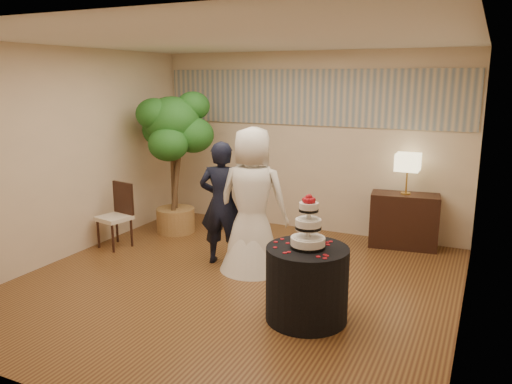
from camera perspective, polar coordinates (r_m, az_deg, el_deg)
The scene contains 15 objects.
floor at distance 6.06m, azimuth -2.52°, elevation -10.41°, with size 5.00×5.00×0.00m, color brown.
ceiling at distance 5.58m, azimuth -2.81°, elevation 17.03°, with size 5.00×5.00×0.00m, color white.
wall_back at distance 7.92m, azimuth 5.89°, elevation 5.63°, with size 5.00×0.06×2.80m, color beige.
wall_front at distance 3.70m, azimuth -21.18°, elevation -3.69°, with size 5.00×0.06×2.80m, color beige.
wall_left at distance 7.16m, azimuth -20.66°, elevation 4.08°, with size 0.06×5.00×2.80m, color beige.
wall_right at distance 5.01m, azimuth 23.48°, elevation 0.33°, with size 0.06×5.00×2.80m, color beige.
mural_border at distance 7.85m, azimuth 5.96°, elevation 10.69°, with size 4.90×0.02×0.85m, color #9C9B91.
groom at distance 6.47m, azimuth -3.91°, elevation -1.30°, with size 0.59×0.39×1.62m, color black.
bride at distance 6.22m, azimuth -0.40°, elevation -0.90°, with size 0.89×0.84×1.83m, color white.
cake_table at distance 5.12m, azimuth 5.83°, elevation -10.38°, with size 0.83×0.83×0.76m, color black.
wedding_cake at distance 4.90m, azimuth 6.01°, elevation -3.34°, with size 0.35×0.35×0.54m, color white, non-canonical shape.
console at distance 7.49m, azimuth 16.54°, elevation -3.15°, with size 0.94×0.42×0.79m, color black.
table_lamp at distance 7.34m, azimuth 16.88°, elevation 1.98°, with size 0.32×0.32×0.58m, color beige, non-canonical shape.
ficus_tree at distance 7.82m, azimuth -9.41°, elevation 3.37°, with size 1.07×1.07×2.24m, color #215D1D, non-canonical shape.
side_chair at distance 7.43m, azimuth -15.94°, elevation -2.66°, with size 0.43×0.45×0.93m, color black, non-canonical shape.
Camera 1 is at (2.62, -4.91, 2.40)m, focal length 35.00 mm.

